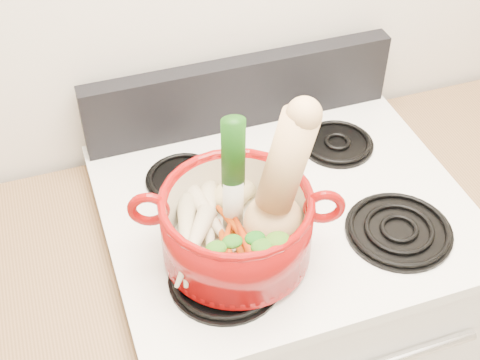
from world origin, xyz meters
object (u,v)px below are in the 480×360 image
object	(u,v)px
dutch_oven	(237,226)
squash	(275,184)
stove_body	(277,332)
leek	(233,175)

from	to	relation	value
dutch_oven	squash	world-z (taller)	squash
dutch_oven	squash	xyz separation A→B (m)	(0.07, -0.02, 0.11)
stove_body	dutch_oven	xyz separation A→B (m)	(-0.15, -0.11, 0.58)
dutch_oven	squash	size ratio (longest dim) A/B	0.98
leek	stove_body	bearing A→B (deg)	37.59
stove_body	leek	world-z (taller)	leek
stove_body	squash	bearing A→B (deg)	-122.36
dutch_oven	squash	bearing A→B (deg)	2.24
dutch_oven	squash	distance (m)	0.13
squash	dutch_oven	bearing A→B (deg)	151.31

